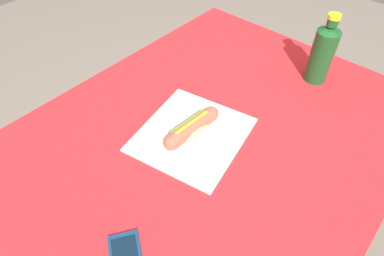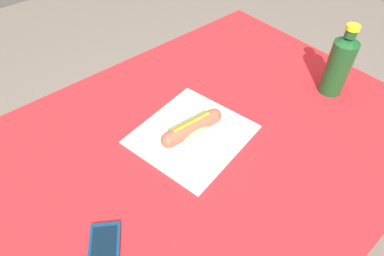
{
  "view_description": "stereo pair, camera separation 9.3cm",
  "coord_description": "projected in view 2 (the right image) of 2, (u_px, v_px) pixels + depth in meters",
  "views": [
    {
      "loc": [
        -0.53,
        -0.39,
        1.49
      ],
      "look_at": [
        -0.05,
        0.04,
        0.81
      ],
      "focal_mm": 31.01,
      "sensor_mm": 36.0,
      "label": 1
    },
    {
      "loc": [
        -0.47,
        -0.45,
        1.49
      ],
      "look_at": [
        -0.05,
        0.04,
        0.81
      ],
      "focal_mm": 31.01,
      "sensor_mm": 36.0,
      "label": 2
    }
  ],
  "objects": [
    {
      "name": "ground_plane",
      "position": [
        205.0,
        249.0,
        1.53
      ],
      "size": [
        6.0,
        6.0,
        0.0
      ],
      "primitive_type": "plane",
      "color": "#6B6056",
      "rests_on": "ground"
    },
    {
      "name": "dining_table",
      "position": [
        211.0,
        162.0,
        1.05
      ],
      "size": [
        1.21,
        0.95,
        0.78
      ],
      "color": "brown",
      "rests_on": "ground"
    },
    {
      "name": "paper_wrapper",
      "position": [
        192.0,
        134.0,
        0.95
      ],
      "size": [
        0.35,
        0.33,
        0.01
      ],
      "primitive_type": "cube",
      "rotation": [
        0.0,
        0.0,
        0.19
      ],
      "color": "silver",
      "rests_on": "dining_table"
    },
    {
      "name": "hot_dog",
      "position": [
        192.0,
        128.0,
        0.93
      ],
      "size": [
        0.2,
        0.06,
        0.05
      ],
      "color": "#DBB26B",
      "rests_on": "paper_wrapper"
    },
    {
      "name": "cell_phone",
      "position": [
        104.0,
        251.0,
        0.71
      ],
      "size": [
        0.13,
        0.15,
        0.01
      ],
      "color": "#0A2D4C",
      "rests_on": "dining_table"
    },
    {
      "name": "soda_bottle",
      "position": [
        339.0,
        64.0,
        1.02
      ],
      "size": [
        0.07,
        0.07,
        0.23
      ],
      "color": "#14471E",
      "rests_on": "dining_table"
    }
  ]
}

